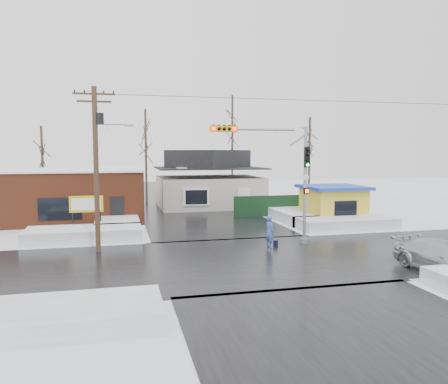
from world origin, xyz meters
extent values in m
plane|color=white|center=(0.00, 0.00, 0.00)|extent=(120.00, 120.00, 0.00)
cube|color=black|center=(0.00, 0.00, 0.01)|extent=(10.00, 120.00, 0.02)
cube|color=black|center=(0.00, 0.00, 0.01)|extent=(120.00, 10.00, 0.02)
cube|color=white|center=(-9.00, 7.00, 0.40)|extent=(7.00, 3.00, 0.80)
cube|color=white|center=(9.00, 7.00, 0.40)|extent=(7.00, 3.00, 0.80)
cube|color=white|center=(-9.00, -7.00, 0.35)|extent=(7.00, 3.00, 0.70)
cube|color=white|center=(-7.00, 12.00, 0.40)|extent=(3.00, 8.00, 0.80)
cube|color=white|center=(7.00, 12.00, 0.40)|extent=(3.00, 8.00, 0.80)
cylinder|color=gray|center=(4.00, 3.00, 3.50)|extent=(0.20, 0.20, 7.00)
cylinder|color=gray|center=(4.00, 3.00, 0.15)|extent=(0.50, 0.50, 0.30)
cylinder|color=gray|center=(1.00, 3.00, 6.80)|extent=(4.60, 0.14, 0.14)
cube|color=gold|center=(-1.00, 3.00, 6.80)|extent=(1.60, 0.28, 0.35)
sphere|color=#FF0C0C|center=(-1.60, 2.84, 6.80)|extent=(0.20, 0.20, 0.20)
sphere|color=#FF0C0C|center=(-0.40, 2.84, 6.80)|extent=(0.20, 0.20, 0.20)
cube|color=black|center=(4.00, 2.80, 5.20)|extent=(0.30, 0.22, 1.20)
sphere|color=#0CE533|center=(4.00, 2.66, 4.75)|extent=(0.18, 0.18, 0.18)
cube|color=black|center=(4.00, 2.80, 3.20)|extent=(0.30, 0.20, 0.35)
cylinder|color=#382619|center=(-8.00, 3.50, 4.50)|extent=(0.28, 0.28, 9.00)
cube|color=#382619|center=(-8.00, 3.50, 8.60)|extent=(2.20, 0.10, 0.10)
cube|color=#382619|center=(-8.00, 3.50, 8.20)|extent=(1.80, 0.10, 0.10)
cylinder|color=black|center=(-7.75, 3.50, 7.30)|extent=(0.44, 0.44, 0.60)
cylinder|color=gray|center=(-7.10, 3.50, 7.00)|extent=(1.80, 0.08, 0.08)
cube|color=gray|center=(-6.20, 3.50, 6.95)|extent=(0.50, 0.22, 0.12)
cube|color=brown|center=(-11.00, 16.00, 2.00)|extent=(12.00, 8.00, 4.00)
cube|color=white|center=(-11.00, 16.00, 4.05)|extent=(12.20, 8.20, 0.15)
cube|color=black|center=(-11.00, 11.98, 1.40)|extent=(3.00, 0.08, 1.60)
cube|color=black|center=(-7.00, 11.98, 1.10)|extent=(1.00, 0.08, 2.20)
cylinder|color=black|center=(-9.90, 9.50, 0.90)|extent=(0.10, 0.10, 1.80)
cylinder|color=black|center=(-8.10, 9.50, 0.90)|extent=(0.10, 0.10, 1.80)
cube|color=gold|center=(-9.00, 9.50, 2.00)|extent=(2.20, 0.18, 1.10)
cube|color=white|center=(-9.00, 9.39, 2.00)|extent=(1.90, 0.02, 0.80)
cube|color=beige|center=(2.00, 22.00, 1.50)|extent=(10.00, 8.00, 3.00)
cube|color=black|center=(2.00, 22.00, 3.90)|extent=(10.40, 8.40, 0.12)
pyramid|color=black|center=(2.00, 22.00, 4.86)|extent=(9.00, 7.00, 1.80)
cube|color=brown|center=(5.20, 23.00, 4.90)|extent=(0.70, 0.70, 1.40)
cube|color=white|center=(0.00, 17.95, 1.40)|extent=(2.40, 0.12, 1.60)
cube|color=gold|center=(9.50, 10.00, 1.30)|extent=(4.00, 4.00, 2.60)
cube|color=#1924BC|center=(9.50, 10.00, 2.75)|extent=(4.60, 4.60, 0.25)
cube|color=black|center=(9.50, 7.97, 1.30)|extent=(1.80, 0.06, 1.20)
cube|color=black|center=(6.50, 14.00, 0.90)|extent=(8.00, 0.12, 1.80)
cylinder|color=#332821|center=(-4.00, 26.00, 5.00)|extent=(0.24, 0.24, 10.00)
cylinder|color=#332821|center=(6.00, 28.00, 6.00)|extent=(0.24, 0.24, 12.00)
cylinder|color=#332821|center=(12.00, 20.00, 4.50)|extent=(0.24, 0.24, 9.00)
cylinder|color=#332821|center=(-14.00, 24.00, 4.00)|extent=(0.24, 0.24, 8.00)
imported|color=#435DBE|center=(1.56, 2.33, 0.93)|extent=(0.61, 0.77, 1.85)
imported|color=silver|center=(7.50, -4.51, 0.71)|extent=(2.73, 5.14, 1.42)
cube|color=black|center=(2.00, 2.52, 0.17)|extent=(0.30, 0.19, 0.35)
camera|label=1|loc=(-6.77, -21.13, 5.51)|focal=35.00mm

